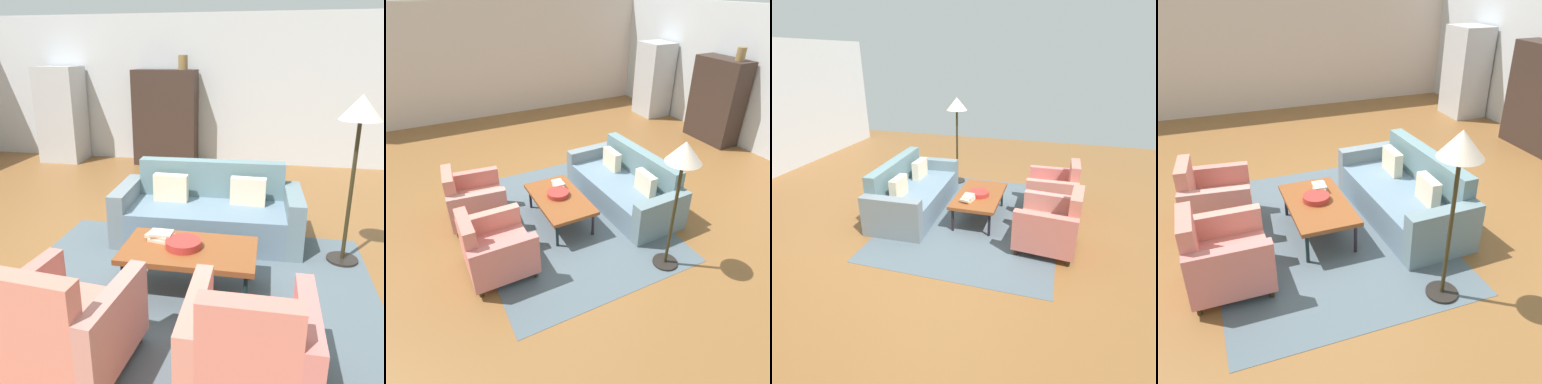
% 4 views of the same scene
% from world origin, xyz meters
% --- Properties ---
extents(ground_plane, '(11.67, 11.67, 0.00)m').
position_xyz_m(ground_plane, '(0.00, 0.00, 0.00)').
color(ground_plane, brown).
extents(area_rug, '(3.40, 2.60, 0.01)m').
position_xyz_m(area_rug, '(0.44, -0.58, 0.00)').
color(area_rug, '#4F5D66').
rests_on(area_rug, ground).
extents(couch, '(2.13, 0.98, 0.86)m').
position_xyz_m(couch, '(0.44, 0.55, 0.29)').
color(couch, slate).
rests_on(couch, ground).
extents(coffee_table, '(1.20, 0.70, 0.42)m').
position_xyz_m(coffee_table, '(0.44, -0.63, 0.38)').
color(coffee_table, black).
rests_on(coffee_table, ground).
extents(armchair_left, '(0.87, 0.87, 0.88)m').
position_xyz_m(armchair_left, '(-0.17, -1.80, 0.34)').
color(armchair_left, '#33211B').
rests_on(armchair_left, ground).
extents(armchair_right, '(0.80, 0.80, 0.88)m').
position_xyz_m(armchair_right, '(1.04, -1.80, 0.34)').
color(armchair_right, '#342312').
rests_on(armchair_right, ground).
extents(fruit_bowl, '(0.32, 0.32, 0.07)m').
position_xyz_m(fruit_bowl, '(0.39, -0.63, 0.46)').
color(fruit_bowl, '#AA2E29').
rests_on(fruit_bowl, coffee_table).
extents(book_stack, '(0.30, 0.21, 0.08)m').
position_xyz_m(book_stack, '(0.16, -0.52, 0.46)').
color(book_stack, beige).
rests_on(book_stack, coffee_table).
extents(floor_lamp, '(0.40, 0.40, 1.72)m').
position_xyz_m(floor_lamp, '(1.92, 0.20, 1.44)').
color(floor_lamp, black).
rests_on(floor_lamp, ground).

